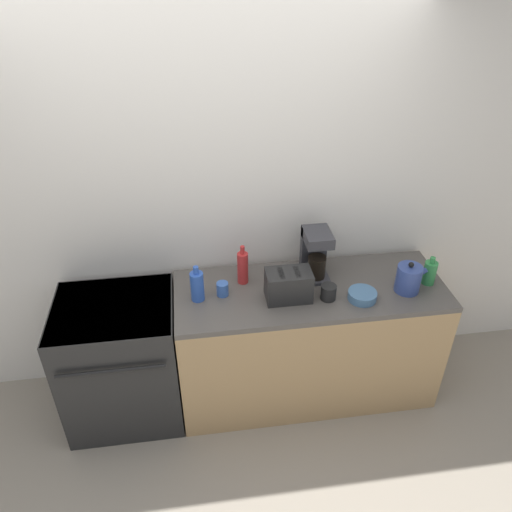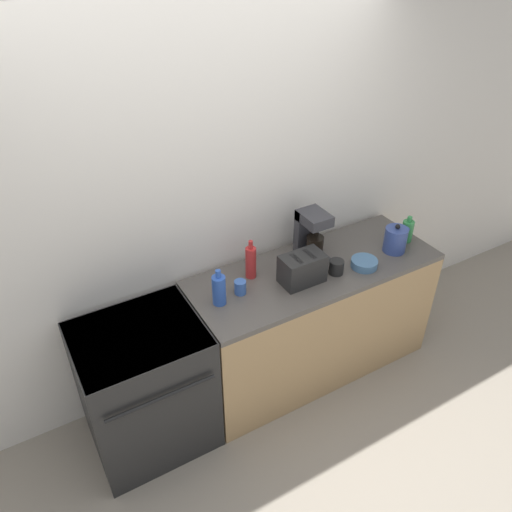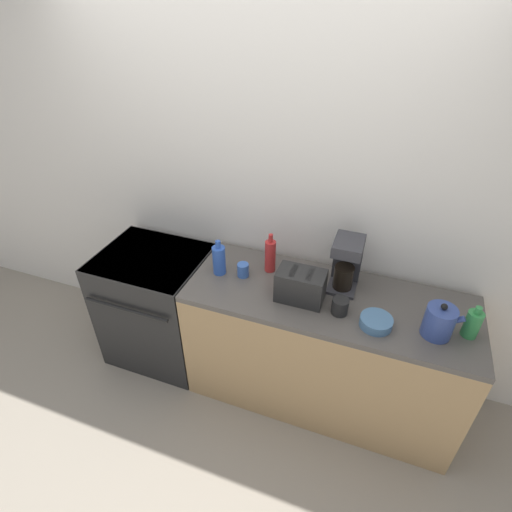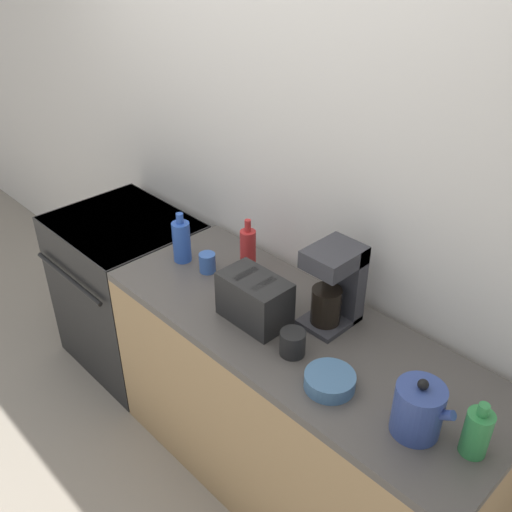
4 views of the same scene
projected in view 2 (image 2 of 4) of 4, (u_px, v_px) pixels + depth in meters
name	position (u px, v px, depth m)	size (l,w,h in m)	color
ground_plane	(260.00, 427.00, 3.28)	(12.00, 12.00, 0.00)	gray
wall_back	(203.00, 210.00, 3.03)	(8.00, 0.05, 2.60)	silver
stove	(146.00, 386.00, 2.98)	(0.72, 0.64, 0.88)	black
counter_block	(311.00, 318.00, 3.50)	(1.70, 0.63, 0.88)	tan
kettle	(395.00, 240.00, 3.37)	(0.19, 0.15, 0.21)	#33478C
toaster	(302.00, 269.00, 3.08)	(0.27, 0.17, 0.19)	black
coffee_maker	(311.00, 233.00, 3.28)	(0.16, 0.21, 0.33)	#333338
bottle_blue	(219.00, 290.00, 2.90)	(0.08, 0.08, 0.24)	#2D56B7
bottle_red	(251.00, 262.00, 3.11)	(0.07, 0.07, 0.27)	#B72828
bottle_green	(407.00, 231.00, 3.48)	(0.08, 0.08, 0.19)	#338C47
cup_black	(336.00, 267.00, 3.18)	(0.09, 0.09, 0.09)	black
cup_blue	(240.00, 287.00, 3.01)	(0.07, 0.07, 0.09)	#3860B2
bowl	(364.00, 263.00, 3.25)	(0.17, 0.17, 0.05)	teal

